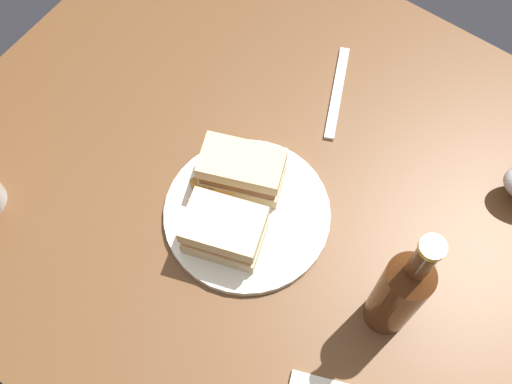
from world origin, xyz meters
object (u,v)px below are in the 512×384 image
Objects in this scene: sandwich_half_right at (224,230)px; plate at (247,214)px; cider_bottle at (400,292)px; fork at (337,92)px; sandwich_half_left at (242,170)px.

plate is at bearing -90.73° from sandwich_half_right.
fork is (0.25, -0.27, -0.10)m from cider_bottle.
sandwich_half_left is 0.76× the size of fork.
cider_bottle reaches higher than plate.
fork is at bearing -88.11° from plate.
cider_bottle reaches higher than sandwich_half_left.
sandwich_half_right is at bearing 111.32° from sandwich_half_left.
sandwich_half_left reaches higher than fork.
plate is 0.27m from fork.
fork is (0.01, -0.32, -0.04)m from sandwich_half_right.
cider_bottle is at bearing 178.10° from plate.
sandwich_half_left is (0.04, -0.04, 0.04)m from plate.
cider_bottle is at bearing -169.62° from sandwich_half_right.
cider_bottle is at bearing 18.99° from fork.
sandwich_half_right is 0.32m from fork.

